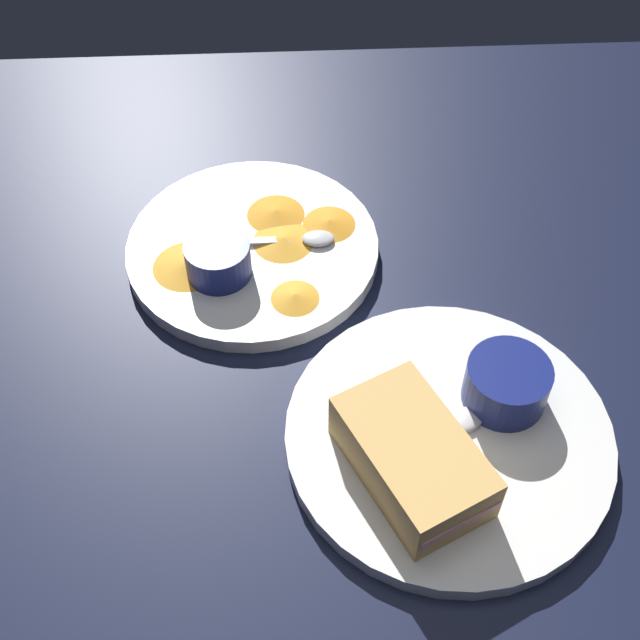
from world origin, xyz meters
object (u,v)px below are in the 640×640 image
ramekin_dark_sauce (506,379)px  ramekin_light_gravy (218,258)px  sandwich_half_near (412,457)px  plate_chips_companion (253,249)px  plate_sandwich_main (448,437)px  spoon_by_dark_ramekin (457,428)px  spoon_by_gravy_ramekin (305,239)px

ramekin_dark_sauce → ramekin_light_gravy: ramekin_dark_sauce is taller
sandwich_half_near → plate_chips_companion: size_ratio=0.60×
sandwich_half_near → ramekin_dark_sauce: 11.25cm
ramekin_dark_sauce → sandwich_half_near: bearing=129.3°
sandwich_half_near → ramekin_dark_sauce: sandwich_half_near is taller
ramekin_dark_sauce → ramekin_light_gravy: 28.77cm
plate_sandwich_main → sandwich_half_near: size_ratio=1.81×
plate_sandwich_main → ramekin_dark_sauce: 6.81cm
spoon_by_dark_ramekin → spoon_by_gravy_ramekin: bearing=27.5°
ramekin_dark_sauce → spoon_by_dark_ramekin: (-3.44, 4.41, -1.82)cm
sandwich_half_near → spoon_by_dark_ramekin: bearing=-49.4°
plate_sandwich_main → sandwich_half_near: sandwich_half_near is taller
sandwich_half_near → ramekin_light_gravy: size_ratio=2.42×
plate_sandwich_main → plate_chips_companion: 27.80cm
plate_sandwich_main → ramekin_light_gravy: 27.15cm
ramekin_dark_sauce → spoon_by_dark_ramekin: ramekin_dark_sauce is taller
sandwich_half_near → plate_chips_companion: 29.19cm
ramekin_dark_sauce → plate_chips_companion: (19.03, 21.25, -2.99)cm
plate_sandwich_main → spoon_by_dark_ramekin: (0.08, -0.59, 1.16)cm
ramekin_dark_sauce → spoon_by_gravy_ramekin: (19.01, 16.07, -1.82)cm
plate_sandwich_main → ramekin_dark_sauce: bearing=-54.8°
sandwich_half_near → spoon_by_gravy_ramekin: 27.23cm
sandwich_half_near → spoon_by_dark_ramekin: sandwich_half_near is taller
spoon_by_dark_ramekin → plate_chips_companion: 28.11cm
sandwich_half_near → ramekin_light_gravy: 27.35cm
ramekin_dark_sauce → plate_chips_companion: bearing=48.2°
plate_sandwich_main → plate_chips_companion: bearing=35.8°
plate_sandwich_main → sandwich_half_near: bearing=134.2°
sandwich_half_near → plate_chips_companion: bearing=25.6°
ramekin_light_gravy → sandwich_half_near: bearing=-145.1°
ramekin_light_gravy → spoon_by_gravy_ramekin: size_ratio=0.63×
ramekin_dark_sauce → plate_chips_companion: ramekin_dark_sauce is taller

